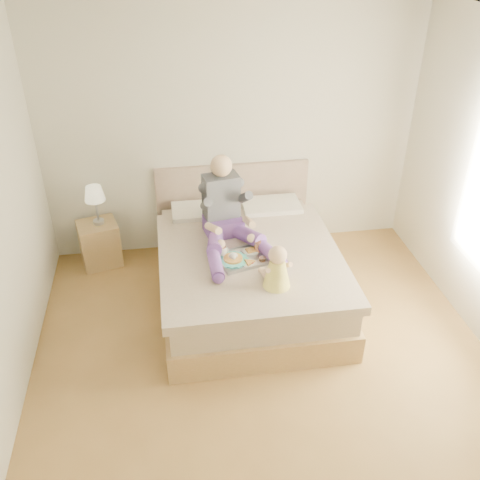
{
  "coord_description": "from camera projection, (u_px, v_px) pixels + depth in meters",
  "views": [
    {
      "loc": [
        -0.73,
        -3.22,
        3.39
      ],
      "look_at": [
        -0.08,
        1.0,
        0.7
      ],
      "focal_mm": 40.0,
      "sensor_mm": 36.0,
      "label": 1
    }
  ],
  "objects": [
    {
      "name": "lamp",
      "position": [
        95.0,
        196.0,
        5.55
      ],
      "size": [
        0.21,
        0.21,
        0.43
      ],
      "color": "#B0B3B7",
      "rests_on": "nightstand"
    },
    {
      "name": "room",
      "position": [
        283.0,
        216.0,
        3.81
      ],
      "size": [
        4.02,
        4.22,
        2.71
      ],
      "color": "brown",
      "rests_on": "ground"
    },
    {
      "name": "baby",
      "position": [
        277.0,
        270.0,
        4.52
      ],
      "size": [
        0.27,
        0.36,
        0.39
      ],
      "rotation": [
        0.0,
        0.0,
        0.28
      ],
      "color": "#F3E54C",
      "rests_on": "bed"
    },
    {
      "name": "nightstand",
      "position": [
        100.0,
        243.0,
        5.84
      ],
      "size": [
        0.48,
        0.45,
        0.5
      ],
      "rotation": [
        0.0,
        0.0,
        0.25
      ],
      "color": "olive",
      "rests_on": "ground"
    },
    {
      "name": "tray",
      "position": [
        242.0,
        257.0,
        4.92
      ],
      "size": [
        0.53,
        0.46,
        0.13
      ],
      "rotation": [
        0.0,
        0.0,
        0.27
      ],
      "color": "#B0B3B7",
      "rests_on": "bed"
    },
    {
      "name": "bed",
      "position": [
        247.0,
        268.0,
        5.33
      ],
      "size": [
        1.7,
        2.18,
        1.0
      ],
      "color": "olive",
      "rests_on": "ground"
    },
    {
      "name": "adult",
      "position": [
        227.0,
        217.0,
        5.11
      ],
      "size": [
        0.72,
        1.07,
        0.84
      ],
      "rotation": [
        0.0,
        0.0,
        0.19
      ],
      "color": "#583482",
      "rests_on": "bed"
    }
  ]
}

